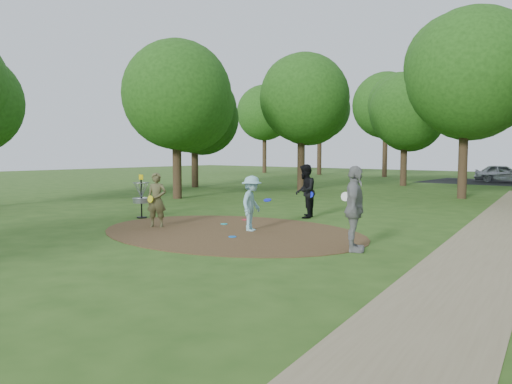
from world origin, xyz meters
The scene contains 13 objects.
ground centered at (0.00, 0.00, 0.00)m, with size 100.00×100.00×0.00m, color #2D5119.
dirt_clearing centered at (0.00, 0.00, 0.01)m, with size 8.40×8.40×0.02m, color #47301C.
footpath centered at (6.50, 2.00, 0.01)m, with size 2.00×40.00×0.01m, color #8C7A5B.
player_observer_with_disc centered at (-2.36, -0.78, 0.85)m, with size 0.74×0.67×1.70m.
player_throwing_with_disc centered at (0.40, 0.52, 0.82)m, with size 1.17×1.21×1.64m.
player_walking_with_disc centered at (-0.03, 3.98, 0.95)m, with size 1.03×1.14×1.90m.
player_waiting_with_disc centered at (4.17, -0.25, 1.01)m, with size 0.96×1.28×2.02m.
disc_ground_cyan centered at (-1.11, 0.93, 0.03)m, with size 0.22×0.22×0.02m, color #18B7C6.
disc_ground_blue centered at (0.71, -0.68, 0.03)m, with size 0.22×0.22×0.02m, color blue.
disc_ground_red centered at (-1.25, 2.14, 0.03)m, with size 0.22×0.22×0.02m, color red.
car_left centered at (0.39, 30.12, 0.68)m, with size 1.60×3.99×1.36m, color #B8B9C0.
disc_golf_basket centered at (-4.50, 0.30, 0.87)m, with size 0.63×0.63×1.54m.
tree_ring centered at (2.21, 9.84, 5.20)m, with size 37.70×45.25×9.04m.
Camera 1 is at (9.74, -10.71, 2.37)m, focal length 35.00 mm.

